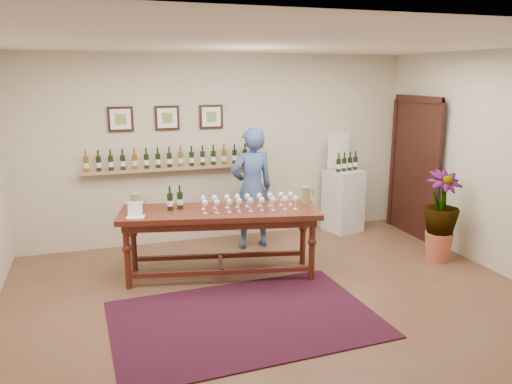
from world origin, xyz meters
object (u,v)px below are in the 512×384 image
object	(u,v)px
display_pedestal	(343,200)
potted_plant	(441,216)
person	(252,188)
tasting_table	(220,220)

from	to	relation	value
display_pedestal	potted_plant	xyz separation A→B (m)	(0.61, -1.63, 0.13)
potted_plant	person	world-z (taller)	person
potted_plant	person	size ratio (longest dim) A/B	0.61
tasting_table	person	world-z (taller)	person
display_pedestal	person	size ratio (longest dim) A/B	0.57
tasting_table	potted_plant	distance (m)	2.99
tasting_table	display_pedestal	size ratio (longest dim) A/B	2.55
tasting_table	display_pedestal	xyz separation A→B (m)	(2.35, 1.22, -0.23)
potted_plant	person	xyz separation A→B (m)	(-2.25, 1.33, 0.25)
display_pedestal	person	distance (m)	1.72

